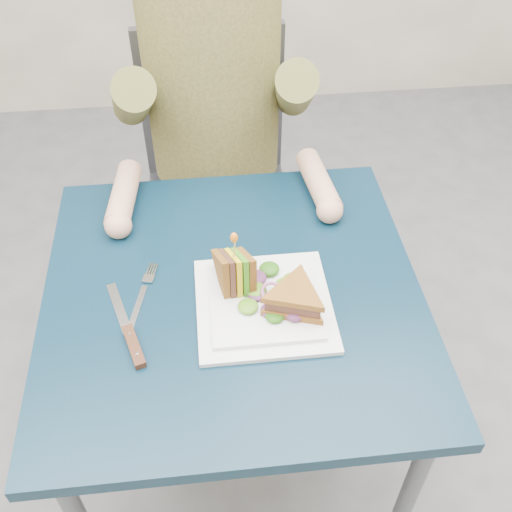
{
  "coord_description": "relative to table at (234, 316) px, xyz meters",
  "views": [
    {
      "loc": [
        -0.04,
        -0.8,
        1.62
      ],
      "look_at": [
        0.05,
        0.0,
        0.82
      ],
      "focal_mm": 42.0,
      "sensor_mm": 36.0,
      "label": 1
    }
  ],
  "objects": [
    {
      "name": "toothpick_frill",
      "position": [
        0.01,
        -0.0,
        0.23
      ],
      "size": [
        0.01,
        0.01,
        0.02
      ],
      "primitive_type": "ellipsoid",
      "color": "orange",
      "rests_on": "sandwich_upright"
    },
    {
      "name": "plate",
      "position": [
        0.06,
        -0.05,
        0.09
      ],
      "size": [
        0.26,
        0.26,
        0.02
      ],
      "color": "white",
      "rests_on": "table"
    },
    {
      "name": "table",
      "position": [
        0.0,
        0.0,
        0.0
      ],
      "size": [
        0.75,
        0.75,
        0.73
      ],
      "color": "black",
      "rests_on": "ground"
    },
    {
      "name": "onion_ring",
      "position": [
        0.07,
        -0.04,
        0.11
      ],
      "size": [
        0.04,
        0.04,
        0.02
      ],
      "primitive_type": "torus",
      "rotation": [
        0.44,
        0.0,
        0.0
      ],
      "color": "#9E4C7A",
      "rests_on": "plate"
    },
    {
      "name": "sandwich_flat",
      "position": [
        0.11,
        -0.07,
        0.12
      ],
      "size": [
        0.17,
        0.17,
        0.05
      ],
      "color": "brown",
      "rests_on": "plate"
    },
    {
      "name": "fork",
      "position": [
        -0.18,
        -0.0,
        0.08
      ],
      "size": [
        0.06,
        0.18,
        0.01
      ],
      "color": "silver",
      "rests_on": "table"
    },
    {
      "name": "lettuce_spill",
      "position": [
        0.06,
        -0.04,
        0.11
      ],
      "size": [
        0.15,
        0.13,
        0.02
      ],
      "primitive_type": null,
      "color": "#337A14",
      "rests_on": "plate"
    },
    {
      "name": "knife",
      "position": [
        -0.2,
        -0.11,
        0.09
      ],
      "size": [
        0.09,
        0.22,
        0.02
      ],
      "color": "silver",
      "rests_on": "table"
    },
    {
      "name": "sandwich_upright",
      "position": [
        0.01,
        -0.0,
        0.13
      ],
      "size": [
        0.09,
        0.14,
        0.14
      ],
      "color": "brown",
      "rests_on": "plate"
    },
    {
      "name": "diner",
      "position": [
        -0.0,
        0.57,
        0.26
      ],
      "size": [
        0.54,
        0.59,
        0.74
      ],
      "color": "brown",
      "rests_on": "chair"
    },
    {
      "name": "toothpick",
      "position": [
        0.01,
        -0.0,
        0.2
      ],
      "size": [
        0.01,
        0.01,
        0.06
      ],
      "primitive_type": "cylinder",
      "rotation": [
        0.14,
        0.07,
        0.0
      ],
      "color": "tan",
      "rests_on": "sandwich_upright"
    },
    {
      "name": "chair",
      "position": [
        0.0,
        0.68,
        -0.11
      ],
      "size": [
        0.42,
        0.4,
        0.93
      ],
      "color": "#47474C",
      "rests_on": "ground"
    },
    {
      "name": "ground",
      "position": [
        0.0,
        0.0,
        -0.65
      ],
      "size": [
        4.0,
        4.0,
        0.0
      ],
      "primitive_type": "plane",
      "color": "#58585B",
      "rests_on": "ground"
    }
  ]
}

